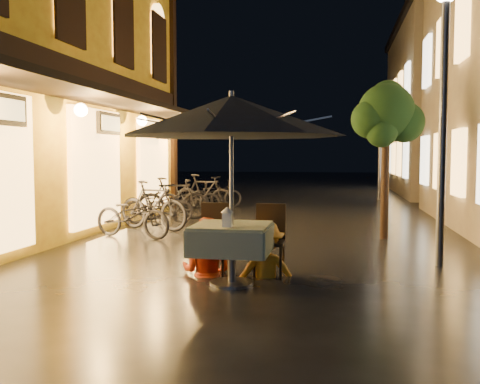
% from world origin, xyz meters
% --- Properties ---
extents(ground, '(90.00, 90.00, 0.00)m').
position_xyz_m(ground, '(0.00, 0.00, 0.00)').
color(ground, black).
rests_on(ground, ground).
extents(street_tree, '(1.43, 1.20, 3.15)m').
position_xyz_m(street_tree, '(2.41, 4.51, 2.42)').
color(street_tree, black).
rests_on(street_tree, ground).
extents(streetlamp_near, '(0.36, 0.36, 4.23)m').
position_xyz_m(streetlamp_near, '(3.00, 2.00, 2.92)').
color(streetlamp_near, '#59595E').
rests_on(streetlamp_near, ground).
extents(streetlamp_far, '(0.36, 0.36, 4.23)m').
position_xyz_m(streetlamp_far, '(3.00, 14.00, 2.92)').
color(streetlamp_far, '#59595E').
rests_on(streetlamp_far, ground).
extents(cafe_table, '(0.99, 0.99, 0.78)m').
position_xyz_m(cafe_table, '(0.16, 0.27, 0.59)').
color(cafe_table, '#59595E').
rests_on(cafe_table, ground).
extents(patio_umbrella, '(2.85, 2.85, 2.46)m').
position_xyz_m(patio_umbrella, '(0.16, 0.27, 2.15)').
color(patio_umbrella, '#59595E').
rests_on(patio_umbrella, ground).
extents(cafe_chair_left, '(0.42, 0.42, 0.97)m').
position_xyz_m(cafe_chair_left, '(-0.24, 1.01, 0.54)').
color(cafe_chair_left, black).
rests_on(cafe_chair_left, ground).
extents(cafe_chair_right, '(0.42, 0.42, 0.97)m').
position_xyz_m(cafe_chair_right, '(0.56, 1.01, 0.54)').
color(cafe_chair_right, black).
rests_on(cafe_chair_right, ground).
extents(table_lantern, '(0.16, 0.16, 0.25)m').
position_xyz_m(table_lantern, '(0.16, 0.01, 0.92)').
color(table_lantern, white).
rests_on(table_lantern, cafe_table).
extents(person_orange, '(0.83, 0.69, 1.55)m').
position_xyz_m(person_orange, '(-0.31, 0.83, 0.77)').
color(person_orange, red).
rests_on(person_orange, ground).
extents(person_yellow, '(1.08, 0.83, 1.47)m').
position_xyz_m(person_yellow, '(0.51, 0.83, 0.74)').
color(person_yellow, orange).
rests_on(person_yellow, ground).
extents(bicycle_0, '(1.85, 1.05, 0.92)m').
position_xyz_m(bicycle_0, '(-2.55, 3.71, 0.46)').
color(bicycle_0, black).
rests_on(bicycle_0, ground).
extents(bicycle_1, '(1.88, 1.07, 1.09)m').
position_xyz_m(bicycle_1, '(-2.52, 4.86, 0.54)').
color(bicycle_1, black).
rests_on(bicycle_1, ground).
extents(bicycle_2, '(1.74, 1.04, 0.87)m').
position_xyz_m(bicycle_2, '(-2.77, 5.97, 0.43)').
color(bicycle_2, black).
rests_on(bicycle_2, ground).
extents(bicycle_3, '(1.87, 1.20, 1.09)m').
position_xyz_m(bicycle_3, '(-2.63, 6.65, 0.55)').
color(bicycle_3, black).
rests_on(bicycle_3, ground).
extents(bicycle_4, '(1.85, 1.27, 0.92)m').
position_xyz_m(bicycle_4, '(-2.58, 8.02, 0.46)').
color(bicycle_4, black).
rests_on(bicycle_4, ground).
extents(bicycle_5, '(1.90, 0.90, 1.10)m').
position_xyz_m(bicycle_5, '(-2.29, 8.51, 0.55)').
color(bicycle_5, black).
rests_on(bicycle_5, ground).
extents(bicycle_6, '(1.73, 1.12, 0.86)m').
position_xyz_m(bicycle_6, '(-2.29, 10.00, 0.43)').
color(bicycle_6, black).
rests_on(bicycle_6, ground).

